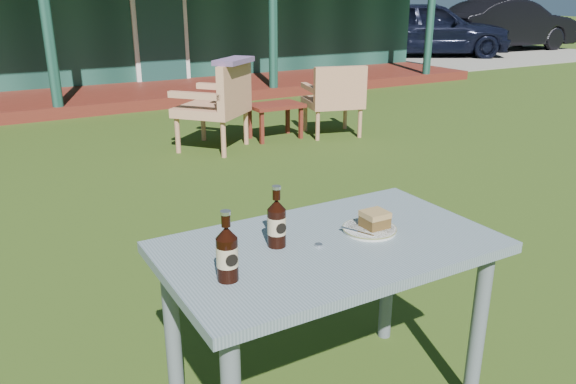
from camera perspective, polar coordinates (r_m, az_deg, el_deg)
ground at (r=3.64m, az=-10.33°, el=-6.29°), size 80.00×80.00×0.00m
gravel_strip at (r=16.46m, az=15.21°, el=13.36°), size 9.00×6.00×0.02m
car_near at (r=15.79m, az=13.90°, el=15.83°), size 4.52×3.55×1.44m
car_far at (r=18.20m, az=21.29°, el=15.52°), size 4.47×1.83×1.44m
cafe_table at (r=2.07m, az=4.18°, el=-7.65°), size 1.20×0.70×0.72m
plate at (r=2.14m, az=8.27°, el=-3.75°), size 0.20×0.20×0.01m
cake_slice at (r=2.13m, az=8.81°, el=-2.74°), size 0.09×0.09×0.06m
fork at (r=2.09m, az=7.04°, el=-4.01°), size 0.07×0.13×0.00m
cola_bottle_near at (r=1.96m, az=-1.16°, el=-3.11°), size 0.07×0.07×0.22m
cola_bottle_far at (r=1.74m, az=-6.21°, el=-6.17°), size 0.07×0.07×0.23m
bottle_cap at (r=2.00m, az=3.13°, el=-5.40°), size 0.03×0.03×0.01m
armchair_left at (r=5.95m, az=-7.01°, el=9.11°), size 0.92×0.91×0.91m
armchair_right at (r=6.53m, az=4.80°, el=9.65°), size 0.73×0.70×0.82m
floral_throw at (r=5.82m, az=-5.53°, el=13.12°), size 0.56×0.53×0.05m
side_table at (r=6.40m, az=-1.32°, el=8.44°), size 0.60×0.40×0.40m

